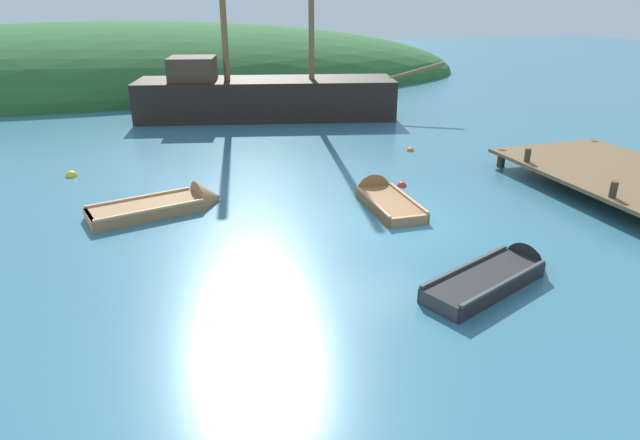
% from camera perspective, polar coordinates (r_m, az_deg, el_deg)
% --- Properties ---
extents(ground_plane, '(120.00, 120.00, 0.00)m').
position_cam_1_polar(ground_plane, '(15.52, 7.14, 0.15)').
color(ground_plane, teal).
extents(dock, '(4.85, 7.40, 1.66)m').
position_cam_1_polar(dock, '(20.03, 28.78, 4.20)').
color(dock, brown).
rests_on(dock, ground).
extents(shore_hill, '(53.82, 20.37, 8.35)m').
position_cam_1_polar(shore_hill, '(42.24, -21.56, 12.97)').
color(shore_hill, '#2D602D').
rests_on(shore_hill, ground).
extents(sailing_ship, '(15.39, 6.18, 12.37)m').
position_cam_1_polar(sailing_ship, '(28.53, -5.87, 12.07)').
color(sailing_ship, black).
rests_on(sailing_ship, ground).
extents(rowboat_portside, '(3.91, 2.36, 1.00)m').
position_cam_1_polar(rowboat_portside, '(12.73, 18.23, -5.53)').
color(rowboat_portside, black).
rests_on(rowboat_portside, ground).
extents(rowboat_far, '(1.29, 3.40, 1.15)m').
position_cam_1_polar(rowboat_far, '(16.74, 6.44, 2.17)').
color(rowboat_far, brown).
rests_on(rowboat_far, ground).
extents(rowboat_center, '(4.06, 2.17, 1.23)m').
position_cam_1_polar(rowboat_center, '(16.60, -15.32, 1.37)').
color(rowboat_center, '#9E7047').
rests_on(rowboat_center, ground).
extents(buoy_yellow, '(0.40, 0.40, 0.40)m').
position_cam_1_polar(buoy_yellow, '(20.90, -24.44, 4.17)').
color(buoy_yellow, yellow).
rests_on(buoy_yellow, ground).
extents(buoy_red, '(0.31, 0.31, 0.31)m').
position_cam_1_polar(buoy_red, '(18.25, 8.51, 3.52)').
color(buoy_red, red).
rests_on(buoy_red, ground).
extents(buoy_orange, '(0.28, 0.28, 0.28)m').
position_cam_1_polar(buoy_orange, '(22.54, 9.39, 7.12)').
color(buoy_orange, orange).
rests_on(buoy_orange, ground).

